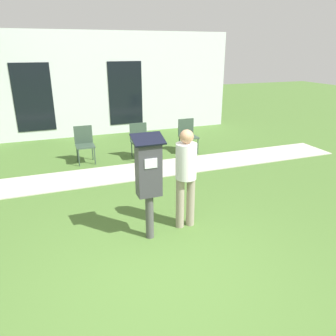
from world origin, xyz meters
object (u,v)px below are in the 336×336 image
Objects in this scene: parking_meter at (149,174)px; person_standing at (186,172)px; outdoor_chair_middle at (140,138)px; outdoor_chair_left at (84,141)px; outdoor_chair_right at (187,133)px.

parking_meter reaches higher than person_standing.
parking_meter reaches higher than outdoor_chair_middle.
parking_meter is at bearing -66.82° from outdoor_chair_left.
outdoor_chair_left is at bearing -167.33° from outdoor_chair_middle.
person_standing is at bearing 11.90° from parking_meter.
outdoor_chair_right is (1.36, 0.07, 0.00)m from outdoor_chair_middle.
parking_meter is 1.01× the size of person_standing.
person_standing is 1.76× the size of outdoor_chair_left.
parking_meter is 1.77× the size of outdoor_chair_right.
outdoor_chair_middle and outdoor_chair_right have the same top height.
outdoor_chair_left and outdoor_chair_middle have the same top height.
parking_meter reaches higher than outdoor_chair_left.
person_standing is at bearing -74.46° from outdoor_chair_middle.
person_standing is at bearing -57.36° from outdoor_chair_left.
parking_meter reaches higher than outdoor_chair_right.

